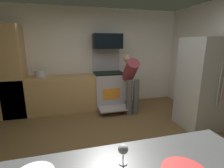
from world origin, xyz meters
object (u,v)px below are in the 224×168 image
at_px(microwave, 107,41).
at_px(stock_pot, 41,74).
at_px(person_cook, 131,79).
at_px(oven_range, 108,88).
at_px(refrigerator, 204,84).
at_px(wine_glass_mid, 123,150).

distance_m(microwave, stock_pot, 1.85).
relative_size(microwave, person_cook, 0.52).
relative_size(oven_range, person_cook, 1.10).
bearing_deg(person_cook, stock_pot, 165.28).
relative_size(refrigerator, person_cook, 1.27).
height_order(wine_glass_mid, stock_pot, stock_pot).
height_order(refrigerator, wine_glass_mid, refrigerator).
xyz_separation_m(refrigerator, stock_pot, (-3.29, 1.58, 0.08)).
height_order(microwave, refrigerator, microwave).
distance_m(oven_range, stock_pot, 1.74).
xyz_separation_m(refrigerator, person_cook, (-1.18, 1.03, -0.05)).
distance_m(person_cook, wine_glass_mid, 2.98).
relative_size(wine_glass_mid, stock_pot, 0.53).
bearing_deg(stock_pot, person_cook, -14.72).
height_order(microwave, person_cook, microwave).
bearing_deg(wine_glass_mid, stock_pot, 106.72).
bearing_deg(person_cook, oven_range, 128.77).
height_order(oven_range, wine_glass_mid, oven_range).
bearing_deg(oven_range, wine_glass_mid, -101.69).
relative_size(oven_range, wine_glass_mid, 10.70).
relative_size(microwave, wine_glass_mid, 5.07).
distance_m(refrigerator, wine_glass_mid, 2.88).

